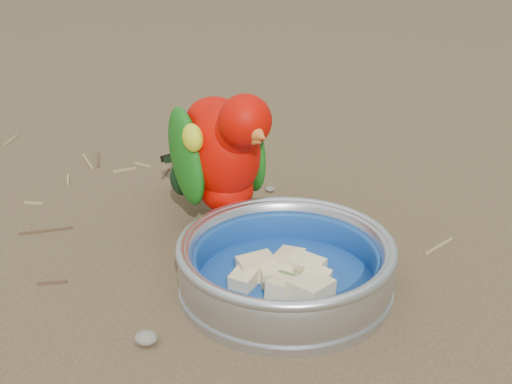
# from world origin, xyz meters

# --- Properties ---
(ground) EXTENTS (60.00, 60.00, 0.00)m
(ground) POSITION_xyz_m (0.00, 0.00, 0.00)
(ground) COLOR brown
(food_bowl) EXTENTS (0.23, 0.23, 0.02)m
(food_bowl) POSITION_xyz_m (0.12, 0.02, 0.01)
(food_bowl) COLOR #B2B2BA
(food_bowl) RESTS_ON ground
(bowl_wall) EXTENTS (0.23, 0.23, 0.04)m
(bowl_wall) POSITION_xyz_m (0.12, 0.02, 0.04)
(bowl_wall) COLOR #B2B2BA
(bowl_wall) RESTS_ON food_bowl
(fruit_wedges) EXTENTS (0.14, 0.14, 0.03)m
(fruit_wedges) POSITION_xyz_m (0.12, 0.02, 0.03)
(fruit_wedges) COLOR beige
(fruit_wedges) RESTS_ON food_bowl
(lory_parrot) EXTENTS (0.24, 0.25, 0.19)m
(lory_parrot) POSITION_xyz_m (0.02, 0.14, 0.10)
(lory_parrot) COLOR #C20700
(lory_parrot) RESTS_ON ground
(ground_debris) EXTENTS (0.90, 0.80, 0.01)m
(ground_debris) POSITION_xyz_m (-0.03, 0.03, 0.00)
(ground_debris) COLOR olive
(ground_debris) RESTS_ON ground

